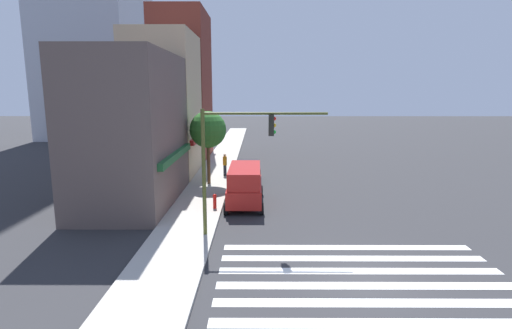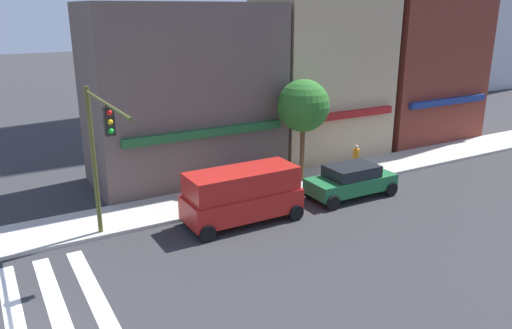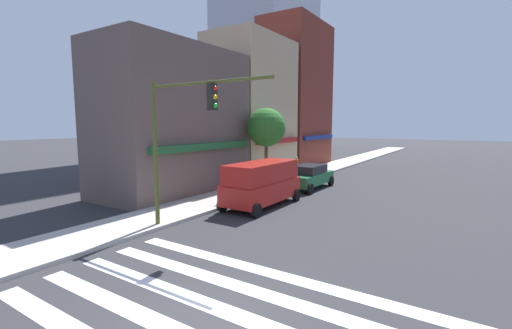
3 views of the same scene
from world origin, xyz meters
name	(u,v)px [view 3 (image 3 of 3)]	position (x,y,z in m)	size (l,w,h in m)	color
ground_plane	(207,323)	(0.00, 0.00, 0.00)	(200.00, 200.00, 0.00)	#2D2D30
sidewalk_left	(38,251)	(0.00, 7.50, 0.07)	(120.00, 3.00, 0.15)	#B2ADA3
crosswalk_stripes	(207,323)	(0.00, 0.00, 0.00)	(6.42, 10.80, 0.01)	silver
storefront_row	(256,105)	(19.65, 11.50, 5.99)	(26.14, 5.30, 14.61)	brown
traffic_signal	(179,128)	(4.21, 5.01, 4.20)	(0.32, 5.70, 6.02)	#474C1E
van_red	(262,182)	(9.79, 4.70, 1.29)	(5.01, 2.22, 2.34)	#B21E19
sedan_green	(309,176)	(15.76, 4.70, 0.84)	(4.43, 2.02, 1.59)	#1E6638
pedestrian_orange_vest	(296,168)	(17.62, 6.55, 1.07)	(0.32, 0.32, 1.77)	#23232D
fire_hydrant	(221,195)	(8.46, 6.40, 0.61)	(0.24, 0.24, 0.84)	red
street_tree	(266,128)	(14.82, 7.50, 4.09)	(2.64, 2.64, 5.28)	brown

